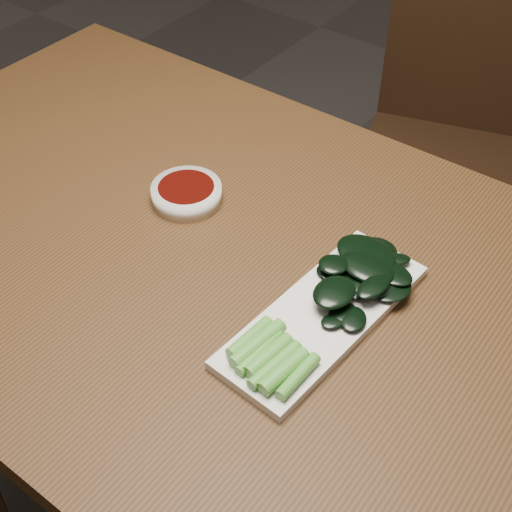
# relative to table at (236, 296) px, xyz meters

# --- Properties ---
(table) EXTENTS (1.40, 0.80, 0.75)m
(table) POSITION_rel_table_xyz_m (0.00, 0.00, 0.00)
(table) COLOR #402812
(table) RESTS_ON ground
(chair_far) EXTENTS (0.49, 0.49, 0.89)m
(chair_far) POSITION_rel_table_xyz_m (-0.03, 0.87, -0.19)
(chair_far) COLOR black
(chair_far) RESTS_ON ground
(sauce_bowl) EXTENTS (0.11, 0.11, 0.03)m
(sauce_bowl) POSITION_rel_table_xyz_m (-0.14, 0.06, 0.09)
(sauce_bowl) COLOR silver
(sauce_bowl) RESTS_ON table
(serving_plate) EXTENTS (0.14, 0.33, 0.01)m
(serving_plate) POSITION_rel_table_xyz_m (0.16, -0.02, 0.08)
(serving_plate) COLOR silver
(serving_plate) RESTS_ON table
(gai_lan) EXTENTS (0.14, 0.32, 0.03)m
(gai_lan) POSITION_rel_table_xyz_m (0.16, 0.01, 0.10)
(gai_lan) COLOR #54A338
(gai_lan) RESTS_ON serving_plate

